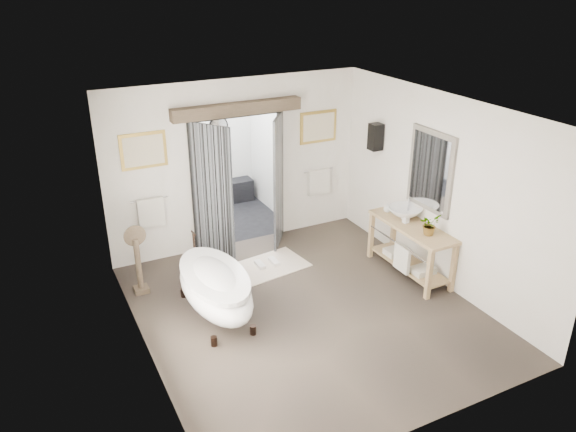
% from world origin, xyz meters
% --- Properties ---
extents(ground_plane, '(5.00, 5.00, 0.00)m').
position_xyz_m(ground_plane, '(0.00, 0.00, 0.00)').
color(ground_plane, '#4E4237').
extents(room_shell, '(4.52, 5.02, 2.91)m').
position_xyz_m(room_shell, '(-0.04, -0.12, 1.86)').
color(room_shell, silver).
rests_on(room_shell, ground_plane).
extents(shower_room, '(2.22, 2.01, 2.51)m').
position_xyz_m(shower_room, '(0.00, 3.99, 0.91)').
color(shower_room, black).
rests_on(shower_room, ground_plane).
extents(back_wall_dressing, '(3.82, 0.74, 2.52)m').
position_xyz_m(back_wall_dressing, '(0.00, 2.32, 1.56)').
color(back_wall_dressing, black).
rests_on(back_wall_dressing, ground_plane).
extents(clawfoot_tub, '(0.84, 1.88, 0.92)m').
position_xyz_m(clawfoot_tub, '(-1.19, 0.50, 0.45)').
color(clawfoot_tub, black).
rests_on(clawfoot_tub, ground_plane).
extents(vanity, '(0.57, 1.60, 0.85)m').
position_xyz_m(vanity, '(1.95, 0.21, 0.51)').
color(vanity, tan).
rests_on(vanity, ground_plane).
extents(pedestal_mirror, '(0.33, 0.21, 1.10)m').
position_xyz_m(pedestal_mirror, '(-1.99, 1.59, 0.47)').
color(pedestal_mirror, brown).
rests_on(pedestal_mirror, ground_plane).
extents(rug, '(1.30, 0.96, 0.01)m').
position_xyz_m(rug, '(0.07, 1.43, 0.01)').
color(rug, beige).
rests_on(rug, ground_plane).
extents(slippers, '(0.37, 0.28, 0.05)m').
position_xyz_m(slippers, '(0.05, 1.48, 0.04)').
color(slippers, silver).
rests_on(slippers, rug).
extents(basin, '(0.58, 0.58, 0.19)m').
position_xyz_m(basin, '(2.02, 0.49, 0.94)').
color(basin, white).
rests_on(basin, vanity).
extents(plant, '(0.35, 0.32, 0.32)m').
position_xyz_m(plant, '(1.98, -0.15, 1.01)').
color(plant, gray).
rests_on(plant, vanity).
extents(soap_bottle_a, '(0.09, 0.09, 0.18)m').
position_xyz_m(soap_bottle_a, '(1.93, 0.34, 0.94)').
color(soap_bottle_a, gray).
rests_on(soap_bottle_a, vanity).
extents(soap_bottle_b, '(0.16, 0.16, 0.16)m').
position_xyz_m(soap_bottle_b, '(1.92, 0.82, 0.93)').
color(soap_bottle_b, gray).
rests_on(soap_bottle_b, vanity).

